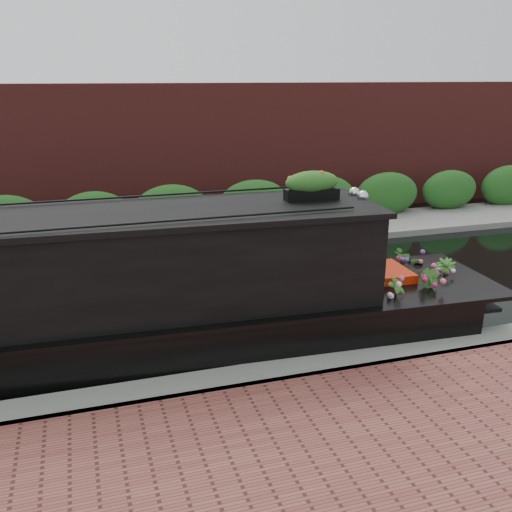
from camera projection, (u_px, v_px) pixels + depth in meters
name	position (u px, v px, depth m)	size (l,w,h in m)	color
ground	(219.00, 302.00, 11.12)	(80.00, 80.00, 0.00)	black
near_bank_coping	(275.00, 385.00, 8.12)	(40.00, 0.60, 0.50)	gray
far_bank_path	(181.00, 244.00, 14.93)	(40.00, 2.40, 0.34)	slate
far_hedge	(175.00, 235.00, 15.75)	(40.00, 1.10, 2.80)	#20541C
far_brick_wall	(163.00, 218.00, 17.66)	(40.00, 1.00, 8.00)	maroon
narrowboat	(88.00, 308.00, 8.51)	(12.88, 2.86, 3.02)	black
rope_fender	(466.00, 301.00, 10.66)	(0.37, 0.37, 0.43)	brown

